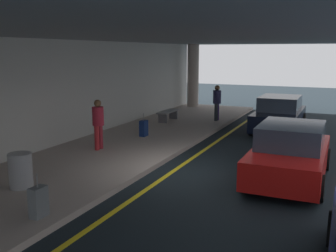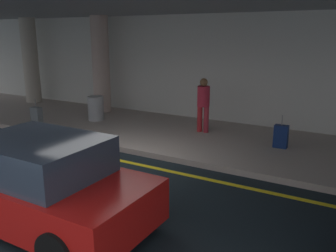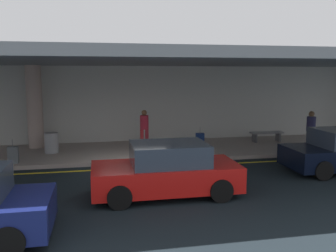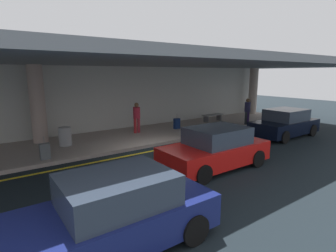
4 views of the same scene
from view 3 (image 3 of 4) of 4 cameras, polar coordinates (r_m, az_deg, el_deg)
The scene contains 13 objects.
ground_plane at distance 12.91m, azimuth -5.03°, elevation -7.16°, with size 60.00×60.00×0.00m, color black.
sidewalk at distance 15.89m, azimuth -6.26°, elevation -3.99°, with size 26.00×4.20×0.15m, color #A09289.
lane_stripe_yellow at distance 13.34m, azimuth -5.24°, elevation -6.64°, with size 26.00×0.14×0.01m, color yellow.
support_column_left_mid at distance 17.07m, azimuth -20.27°, elevation 2.85°, with size 0.67×0.67×3.65m, color #A58F86.
ceiling_overhang at distance 15.05m, azimuth -6.32°, elevation 10.19°, with size 28.00×13.20×0.30m, color slate.
terminal_back_wall at distance 17.84m, azimuth -6.98°, elevation 3.26°, with size 26.00×0.30×3.80m, color #B3B4AE.
car_red at distance 10.26m, azimuth -0.25°, elevation -7.05°, with size 4.10×1.92×1.50m.
traveler_with_luggage at distance 16.85m, azimuth 21.60°, elevation -0.23°, with size 0.38×0.38×1.68m.
person_waiting_for_ride at distance 16.21m, azimuth -3.76°, elevation 0.01°, with size 0.38×0.38×1.68m.
suitcase_upright_primary at distance 14.51m, azimuth -23.23°, elevation -4.21°, with size 0.36×0.22×0.90m.
suitcase_upright_secondary at distance 16.44m, azimuth 5.06°, elevation -2.19°, with size 0.36×0.22×0.90m.
bench_metal at distance 18.21m, azimuth 15.28°, elevation -1.31°, with size 1.60×0.50×0.48m.
trash_bin_steel at distance 15.85m, azimuth -17.89°, elevation -2.52°, with size 0.56×0.56×0.85m, color gray.
Camera 3 is at (-1.32, -12.38, 3.40)m, focal length 38.67 mm.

